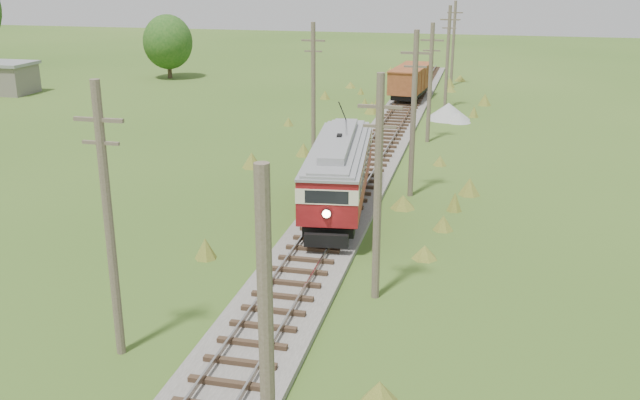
# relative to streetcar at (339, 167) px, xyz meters

# --- Properties ---
(railbed_main) EXTENTS (3.60, 96.00, 0.57)m
(railbed_main) POSITION_rel_streetcar_xyz_m (-0.00, 7.02, -2.33)
(railbed_main) COLOR #605B54
(railbed_main) RESTS_ON ground
(streetcar) EXTENTS (4.01, 11.86, 5.37)m
(streetcar) POSITION_rel_streetcar_xyz_m (0.00, 0.00, 0.00)
(streetcar) COLOR black
(streetcar) RESTS_ON ground
(gondola) EXTENTS (3.44, 8.36, 2.70)m
(gondola) POSITION_rel_streetcar_xyz_m (-0.00, 32.72, -0.50)
(gondola) COLOR black
(gondola) RESTS_ON ground
(gravel_pile) EXTENTS (3.74, 3.97, 1.36)m
(gravel_pile) POSITION_rel_streetcar_xyz_m (4.10, 25.25, -1.89)
(gravel_pile) COLOR gray
(gravel_pile) RESTS_ON ground
(utility_pole_r_1) EXTENTS (0.30, 0.30, 8.80)m
(utility_pole_r_1) POSITION_rel_streetcar_xyz_m (3.10, -21.98, 1.88)
(utility_pole_r_1) COLOR brown
(utility_pole_r_1) RESTS_ON ground
(utility_pole_r_2) EXTENTS (1.60, 0.30, 8.60)m
(utility_pole_r_2) POSITION_rel_streetcar_xyz_m (3.30, -8.98, 1.90)
(utility_pole_r_2) COLOR brown
(utility_pole_r_2) RESTS_ON ground
(utility_pole_r_3) EXTENTS (1.60, 0.30, 9.00)m
(utility_pole_r_3) POSITION_rel_streetcar_xyz_m (3.20, 4.02, 2.10)
(utility_pole_r_3) COLOR brown
(utility_pole_r_3) RESTS_ON ground
(utility_pole_r_4) EXTENTS (1.60, 0.30, 8.40)m
(utility_pole_r_4) POSITION_rel_streetcar_xyz_m (3.00, 17.02, 1.80)
(utility_pole_r_4) COLOR brown
(utility_pole_r_4) RESTS_ON ground
(utility_pole_r_5) EXTENTS (1.60, 0.30, 8.90)m
(utility_pole_r_5) POSITION_rel_streetcar_xyz_m (3.40, 30.02, 2.05)
(utility_pole_r_5) COLOR brown
(utility_pole_r_5) RESTS_ON ground
(utility_pole_r_6) EXTENTS (1.60, 0.30, 8.70)m
(utility_pole_r_6) POSITION_rel_streetcar_xyz_m (3.20, 43.02, 1.95)
(utility_pole_r_6) COLOR brown
(utility_pole_r_6) RESTS_ON ground
(utility_pole_l_a) EXTENTS (1.60, 0.30, 9.00)m
(utility_pole_l_a) POSITION_rel_streetcar_xyz_m (-4.20, -14.98, 2.10)
(utility_pole_l_a) COLOR brown
(utility_pole_l_a) RESTS_ON ground
(utility_pole_l_b) EXTENTS (1.60, 0.30, 8.60)m
(utility_pole_l_b) POSITION_rel_streetcar_xyz_m (-4.50, 13.02, 1.90)
(utility_pole_l_b) COLOR brown
(utility_pole_l_b) RESTS_ON ground
(tree_mid_a) EXTENTS (5.46, 5.46, 7.03)m
(tree_mid_a) POSITION_rel_streetcar_xyz_m (-28.00, 41.02, 1.50)
(tree_mid_a) COLOR #38281C
(tree_mid_a) RESTS_ON ground
(shed) EXTENTS (6.40, 4.40, 3.10)m
(shed) POSITION_rel_streetcar_xyz_m (-40.00, 28.02, -0.95)
(shed) COLOR slate
(shed) RESTS_ON ground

